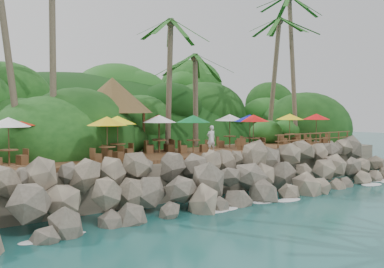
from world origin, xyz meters
TOP-DOWN VIEW (x-y plane):
  - ground at (0.00, 0.00)m, footprint 140.00×140.00m
  - land_base at (0.00, 16.00)m, footprint 32.00×25.20m
  - jungle_hill at (0.00, 23.50)m, footprint 44.80×28.00m
  - seawall at (0.00, 2.00)m, footprint 29.00×4.00m
  - terrace at (0.00, 6.00)m, footprint 26.00×5.00m
  - jungle_foliage at (0.00, 15.00)m, footprint 44.00×16.00m
  - foam_line at (0.00, 0.30)m, footprint 25.20×0.80m
  - palms at (1.29, 8.76)m, footprint 28.31×6.72m
  - palapa at (-3.75, 9.23)m, footprint 4.98×4.98m
  - dining_clusters at (-0.19, 6.01)m, footprint 24.94×5.12m
  - railing at (9.09, 3.65)m, footprint 8.30×0.10m
  - waiter at (0.82, 5.15)m, footprint 0.63×0.45m

SIDE VIEW (x-z plane):
  - ground at x=0.00m, z-range 0.00..0.00m
  - jungle_hill at x=0.00m, z-range -7.70..7.70m
  - jungle_foliage at x=0.00m, z-range -6.00..6.00m
  - foam_line at x=0.00m, z-range 0.00..0.06m
  - land_base at x=0.00m, z-range 0.00..2.10m
  - seawall at x=0.00m, z-range 0.00..2.30m
  - terrace at x=0.00m, z-range 2.10..2.30m
  - railing at x=9.09m, z-range 2.41..3.41m
  - waiter at x=0.82m, z-range 2.30..3.94m
  - dining_clusters at x=-0.19m, z-range 3.05..5.33m
  - palapa at x=-3.75m, z-range 3.49..8.09m
  - palms at x=1.29m, z-range 5.60..18.71m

